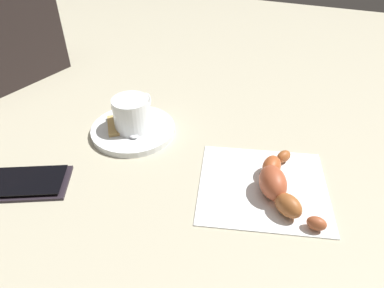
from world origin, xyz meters
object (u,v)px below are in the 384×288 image
object	(u,v)px
napkin	(263,186)
croissant	(278,184)
saucer	(133,130)
cell_phone	(16,183)
espresso_cup	(132,113)
teaspoon	(128,125)
sugar_packet	(114,125)

from	to	relation	value
napkin	croissant	xyz separation A→B (m)	(-0.02, 0.01, 0.02)
napkin	saucer	bearing A→B (deg)	-13.05
croissant	cell_phone	distance (m)	0.38
cell_phone	espresso_cup	bearing A→B (deg)	-119.00
teaspoon	croissant	xyz separation A→B (m)	(-0.27, 0.07, 0.01)
teaspoon	sugar_packet	xyz separation A→B (m)	(0.02, 0.01, 0.00)
sugar_packet	cell_phone	distance (m)	0.18
teaspoon	napkin	distance (m)	0.26
espresso_cup	sugar_packet	size ratio (longest dim) A/B	1.48
croissant	sugar_packet	bearing A→B (deg)	-10.61
espresso_cup	cell_phone	size ratio (longest dim) A/B	0.53
espresso_cup	croissant	world-z (taller)	espresso_cup
espresso_cup	sugar_packet	bearing A→B (deg)	17.79
espresso_cup	cell_phone	world-z (taller)	espresso_cup
saucer	espresso_cup	size ratio (longest dim) A/B	1.67
sugar_packet	croissant	bearing A→B (deg)	45.75
espresso_cup	sugar_packet	xyz separation A→B (m)	(0.03, 0.01, -0.03)
saucer	croissant	xyz separation A→B (m)	(-0.26, 0.07, 0.02)
espresso_cup	teaspoon	world-z (taller)	espresso_cup
sugar_packet	napkin	bearing A→B (deg)	46.87
espresso_cup	napkin	world-z (taller)	espresso_cup
saucer	espresso_cup	bearing A→B (deg)	174.97
teaspoon	cell_phone	world-z (taller)	teaspoon
saucer	croissant	world-z (taller)	croissant
croissant	cell_phone	world-z (taller)	croissant
saucer	cell_phone	world-z (taller)	saucer
teaspoon	cell_phone	xyz separation A→B (m)	(0.09, 0.18, -0.01)
teaspoon	croissant	bearing A→B (deg)	166.41
napkin	croissant	bearing A→B (deg)	155.39
croissant	saucer	bearing A→B (deg)	-14.00
saucer	napkin	world-z (taller)	saucer
napkin	cell_phone	size ratio (longest dim) A/B	1.12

